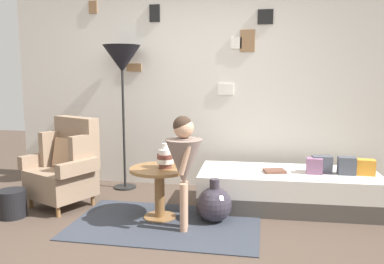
{
  "coord_description": "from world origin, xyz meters",
  "views": [
    {
      "loc": [
        0.88,
        -2.97,
        1.44
      ],
      "look_at": [
        0.15,
        0.95,
        0.85
      ],
      "focal_mm": 36.51,
      "sensor_mm": 36.0,
      "label": 1
    }
  ],
  "objects_px": {
    "vase_striped": "(165,158)",
    "person_child": "(184,159)",
    "book_on_daybed": "(274,171)",
    "daybed": "(288,189)",
    "armchair": "(66,166)",
    "floor_lamp": "(122,63)",
    "magazine_basket": "(12,204)",
    "demijohn_near": "(214,204)",
    "side_table": "(160,182)"
  },
  "relations": [
    {
      "from": "daybed",
      "to": "person_child",
      "type": "relative_size",
      "value": 1.79
    },
    {
      "from": "magazine_basket",
      "to": "person_child",
      "type": "bearing_deg",
      "value": -0.46
    },
    {
      "from": "daybed",
      "to": "person_child",
      "type": "distance_m",
      "value": 1.37
    },
    {
      "from": "floor_lamp",
      "to": "book_on_daybed",
      "type": "bearing_deg",
      "value": -13.48
    },
    {
      "from": "side_table",
      "to": "magazine_basket",
      "type": "distance_m",
      "value": 1.53
    },
    {
      "from": "demijohn_near",
      "to": "armchair",
      "type": "bearing_deg",
      "value": 173.15
    },
    {
      "from": "armchair",
      "to": "magazine_basket",
      "type": "height_order",
      "value": "armchair"
    },
    {
      "from": "armchair",
      "to": "demijohn_near",
      "type": "xyz_separation_m",
      "value": [
        1.67,
        -0.2,
        -0.26
      ]
    },
    {
      "from": "demijohn_near",
      "to": "book_on_daybed",
      "type": "bearing_deg",
      "value": 40.54
    },
    {
      "from": "side_table",
      "to": "person_child",
      "type": "bearing_deg",
      "value": -40.26
    },
    {
      "from": "floor_lamp",
      "to": "book_on_daybed",
      "type": "relative_size",
      "value": 8.16
    },
    {
      "from": "side_table",
      "to": "magazine_basket",
      "type": "bearing_deg",
      "value": -170.79
    },
    {
      "from": "armchair",
      "to": "magazine_basket",
      "type": "bearing_deg",
      "value": -129.33
    },
    {
      "from": "side_table",
      "to": "vase_striped",
      "type": "relative_size",
      "value": 2.41
    },
    {
      "from": "vase_striped",
      "to": "floor_lamp",
      "type": "distance_m",
      "value": 1.55
    },
    {
      "from": "armchair",
      "to": "magazine_basket",
      "type": "distance_m",
      "value": 0.65
    },
    {
      "from": "daybed",
      "to": "floor_lamp",
      "type": "xyz_separation_m",
      "value": [
        -2.0,
        0.38,
        1.38
      ]
    },
    {
      "from": "armchair",
      "to": "demijohn_near",
      "type": "relative_size",
      "value": 2.25
    },
    {
      "from": "person_child",
      "to": "daybed",
      "type": "bearing_deg",
      "value": 40.04
    },
    {
      "from": "daybed",
      "to": "book_on_daybed",
      "type": "relative_size",
      "value": 8.75
    },
    {
      "from": "vase_striped",
      "to": "floor_lamp",
      "type": "xyz_separation_m",
      "value": [
        -0.78,
        0.94,
        0.96
      ]
    },
    {
      "from": "armchair",
      "to": "floor_lamp",
      "type": "distance_m",
      "value": 1.42
    },
    {
      "from": "demijohn_near",
      "to": "vase_striped",
      "type": "bearing_deg",
      "value": 179.38
    },
    {
      "from": "demijohn_near",
      "to": "daybed",
      "type": "bearing_deg",
      "value": 37.63
    },
    {
      "from": "armchair",
      "to": "magazine_basket",
      "type": "relative_size",
      "value": 3.46
    },
    {
      "from": "daybed",
      "to": "side_table",
      "type": "height_order",
      "value": "side_table"
    },
    {
      "from": "vase_striped",
      "to": "demijohn_near",
      "type": "bearing_deg",
      "value": -0.62
    },
    {
      "from": "person_child",
      "to": "demijohn_near",
      "type": "xyz_separation_m",
      "value": [
        0.25,
        0.26,
        -0.5
      ]
    },
    {
      "from": "daybed",
      "to": "demijohn_near",
      "type": "bearing_deg",
      "value": -142.37
    },
    {
      "from": "floor_lamp",
      "to": "book_on_daybed",
      "type": "distance_m",
      "value": 2.23
    },
    {
      "from": "vase_striped",
      "to": "floor_lamp",
      "type": "height_order",
      "value": "floor_lamp"
    },
    {
      "from": "armchair",
      "to": "floor_lamp",
      "type": "bearing_deg",
      "value": 61.5
    },
    {
      "from": "book_on_daybed",
      "to": "vase_striped",
      "type": "bearing_deg",
      "value": -155.39
    },
    {
      "from": "magazine_basket",
      "to": "daybed",
      "type": "bearing_deg",
      "value": 16.31
    },
    {
      "from": "demijohn_near",
      "to": "magazine_basket",
      "type": "xyz_separation_m",
      "value": [
        -2.04,
        -0.25,
        -0.04
      ]
    },
    {
      "from": "person_child",
      "to": "book_on_daybed",
      "type": "xyz_separation_m",
      "value": [
        0.83,
        0.76,
        -0.27
      ]
    },
    {
      "from": "vase_striped",
      "to": "person_child",
      "type": "relative_size",
      "value": 0.23
    },
    {
      "from": "armchair",
      "to": "person_child",
      "type": "xyz_separation_m",
      "value": [
        1.42,
        -0.46,
        0.24
      ]
    },
    {
      "from": "vase_striped",
      "to": "person_child",
      "type": "bearing_deg",
      "value": -47.6
    },
    {
      "from": "floor_lamp",
      "to": "book_on_daybed",
      "type": "height_order",
      "value": "floor_lamp"
    },
    {
      "from": "person_child",
      "to": "book_on_daybed",
      "type": "relative_size",
      "value": 4.88
    },
    {
      "from": "person_child",
      "to": "vase_striped",
      "type": "bearing_deg",
      "value": 132.4
    },
    {
      "from": "floor_lamp",
      "to": "vase_striped",
      "type": "bearing_deg",
      "value": -50.44
    },
    {
      "from": "vase_striped",
      "to": "daybed",
      "type": "bearing_deg",
      "value": 24.49
    },
    {
      "from": "side_table",
      "to": "demijohn_near",
      "type": "relative_size",
      "value": 1.37
    },
    {
      "from": "magazine_basket",
      "to": "vase_striped",
      "type": "bearing_deg",
      "value": 9.28
    },
    {
      "from": "book_on_daybed",
      "to": "floor_lamp",
      "type": "bearing_deg",
      "value": 166.52
    },
    {
      "from": "armchair",
      "to": "book_on_daybed",
      "type": "distance_m",
      "value": 2.28
    },
    {
      "from": "armchair",
      "to": "book_on_daybed",
      "type": "height_order",
      "value": "armchair"
    },
    {
      "from": "magazine_basket",
      "to": "side_table",
      "type": "bearing_deg",
      "value": 9.21
    }
  ]
}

